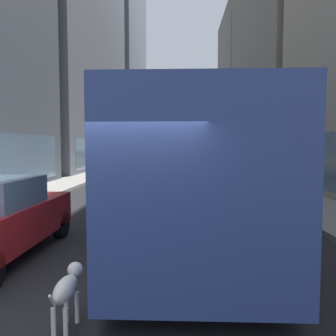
{
  "coord_description": "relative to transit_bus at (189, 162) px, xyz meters",
  "views": [
    {
      "loc": [
        0.96,
        -4.42,
        2.24
      ],
      "look_at": [
        0.48,
        8.06,
        1.4
      ],
      "focal_mm": 35.49,
      "sensor_mm": 36.0,
      "label": 1
    }
  ],
  "objects": [
    {
      "name": "dalmatian_dog",
      "position": [
        -1.62,
        -5.43,
        -1.26
      ],
      "size": [
        0.22,
        0.96,
        0.72
      ],
      "color": "white",
      "rests_on": "ground"
    },
    {
      "name": "car_black_suv",
      "position": [
        -2.4,
        32.14,
        -0.95
      ],
      "size": [
        1.81,
        4.49,
        1.62
      ],
      "color": "black",
      "rests_on": "ground"
    },
    {
      "name": "building_right_far",
      "position": [
        10.7,
        39.04,
        8.67
      ],
      "size": [
        9.87,
        14.57,
        20.9
      ],
      "color": "gray",
      "rests_on": "ground"
    },
    {
      "name": "box_truck",
      "position": [
        -2.4,
        13.18,
        -0.11
      ],
      "size": [
        2.3,
        7.5,
        3.05
      ],
      "color": "#A51919",
      "rests_on": "ground"
    },
    {
      "name": "car_grey_wagon",
      "position": [
        0.0,
        11.36,
        -0.95
      ],
      "size": [
        1.79,
        4.7,
        1.62
      ],
      "color": "slate",
      "rests_on": "ground"
    },
    {
      "name": "ground_plane",
      "position": [
        -1.2,
        30.11,
        -1.78
      ],
      "size": [
        120.0,
        120.0,
        0.0
      ],
      "primitive_type": "plane",
      "color": "#232326"
    },
    {
      "name": "sidewalk_right",
      "position": [
        4.5,
        30.11,
        -1.7
      ],
      "size": [
        2.4,
        110.0,
        0.15
      ],
      "primitive_type": "cube",
      "color": "gray",
      "rests_on": "ground"
    },
    {
      "name": "car_white_van",
      "position": [
        1.6,
        29.17,
        -0.95
      ],
      "size": [
        1.9,
        4.27,
        1.62
      ],
      "color": "silver",
      "rests_on": "ground"
    },
    {
      "name": "car_yellow_taxi",
      "position": [
        -4.0,
        22.32,
        -0.95
      ],
      "size": [
        1.78,
        4.63,
        1.62
      ],
      "color": "yellow",
      "rests_on": "ground"
    },
    {
      "name": "building_left_far",
      "position": [
        -13.1,
        49.85,
        18.08
      ],
      "size": [
        11.12,
        23.44,
        39.73
      ],
      "color": "slate",
      "rests_on": "ground"
    },
    {
      "name": "transit_bus",
      "position": [
        0.0,
        0.0,
        0.0
      ],
      "size": [
        2.78,
        11.53,
        3.05
      ],
      "color": "#33478C",
      "rests_on": "ground"
    },
    {
      "name": "sidewalk_left",
      "position": [
        -6.9,
        30.11,
        -1.7
      ],
      "size": [
        2.4,
        110.0,
        0.15
      ],
      "primitive_type": "cube",
      "color": "#9E9991",
      "rests_on": "ground"
    }
  ]
}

